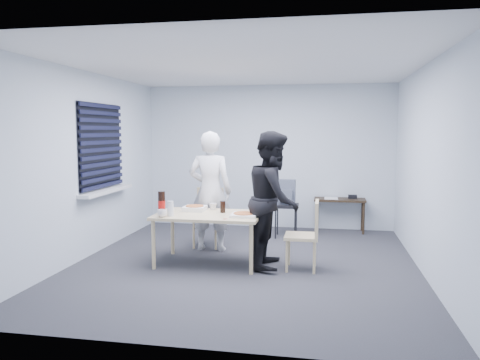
% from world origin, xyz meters
% --- Properties ---
extents(room, '(5.00, 5.00, 5.00)m').
position_xyz_m(room, '(-2.20, 0.40, 1.44)').
color(room, '#29292D').
rests_on(room, ground).
extents(dining_table, '(1.39, 0.88, 0.68)m').
position_xyz_m(dining_table, '(-0.48, -0.07, 0.62)').
color(dining_table, beige).
rests_on(dining_table, ground).
extents(chair_far, '(0.42, 0.42, 0.89)m').
position_xyz_m(chair_far, '(-0.73, 0.92, 0.51)').
color(chair_far, beige).
rests_on(chair_far, ground).
extents(chair_right, '(0.42, 0.42, 0.89)m').
position_xyz_m(chair_right, '(0.84, -0.12, 0.51)').
color(chair_right, beige).
rests_on(chair_right, ground).
extents(person_white, '(0.65, 0.42, 1.77)m').
position_xyz_m(person_white, '(-0.63, 0.63, 0.89)').
color(person_white, white).
rests_on(person_white, ground).
extents(person_black, '(0.47, 0.86, 1.77)m').
position_xyz_m(person_black, '(0.38, -0.02, 0.89)').
color(person_black, black).
rests_on(person_black, ground).
extents(side_table, '(0.88, 0.39, 0.59)m').
position_xyz_m(side_table, '(1.29, 2.28, 0.51)').
color(side_table, '#2F2417').
rests_on(side_table, ground).
extents(stool, '(0.40, 0.40, 0.55)m').
position_xyz_m(stool, '(0.40, 1.69, 0.44)').
color(stool, black).
rests_on(stool, ground).
extents(backpack, '(0.30, 0.22, 0.41)m').
position_xyz_m(backpack, '(0.40, 1.68, 0.76)').
color(backpack, '#595C67').
rests_on(backpack, stool).
extents(pizza_box_a, '(0.29, 0.29, 0.07)m').
position_xyz_m(pizza_box_a, '(-0.73, 0.12, 0.71)').
color(pizza_box_a, white).
rests_on(pizza_box_a, dining_table).
extents(pizza_box_b, '(0.33, 0.33, 0.05)m').
position_xyz_m(pizza_box_b, '(0.02, -0.17, 0.70)').
color(pizza_box_b, white).
rests_on(pizza_box_b, dining_table).
extents(mug_a, '(0.17, 0.17, 0.10)m').
position_xyz_m(mug_a, '(-1.01, -0.41, 0.72)').
color(mug_a, white).
rests_on(mug_a, dining_table).
extents(mug_b, '(0.10, 0.10, 0.09)m').
position_xyz_m(mug_b, '(-0.50, 0.25, 0.72)').
color(mug_b, white).
rests_on(mug_b, dining_table).
extents(cola_glass, '(0.09, 0.09, 0.16)m').
position_xyz_m(cola_glass, '(-0.31, 0.05, 0.75)').
color(cola_glass, black).
rests_on(cola_glass, dining_table).
extents(soda_bottle, '(0.10, 0.10, 0.31)m').
position_xyz_m(soda_bottle, '(-1.07, -0.23, 0.82)').
color(soda_bottle, black).
rests_on(soda_bottle, dining_table).
extents(plastic_cups, '(0.09, 0.09, 0.19)m').
position_xyz_m(plastic_cups, '(-0.93, -0.32, 0.77)').
color(plastic_cups, silver).
rests_on(plastic_cups, dining_table).
extents(rubber_band, '(0.07, 0.07, 0.00)m').
position_xyz_m(rubber_band, '(-0.18, -0.40, 0.68)').
color(rubber_band, red).
rests_on(rubber_band, dining_table).
extents(papers, '(0.34, 0.38, 0.01)m').
position_xyz_m(papers, '(1.14, 2.28, 0.59)').
color(papers, white).
rests_on(papers, side_table).
extents(black_box, '(0.17, 0.15, 0.06)m').
position_xyz_m(black_box, '(1.51, 2.32, 0.62)').
color(black_box, black).
rests_on(black_box, side_table).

